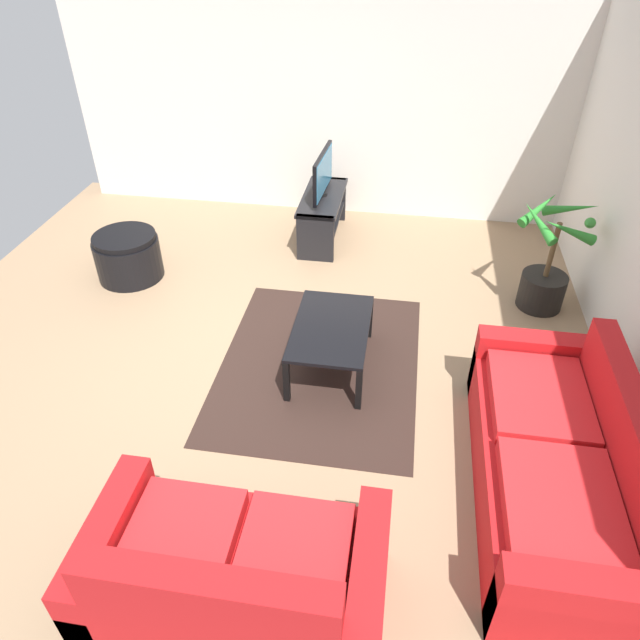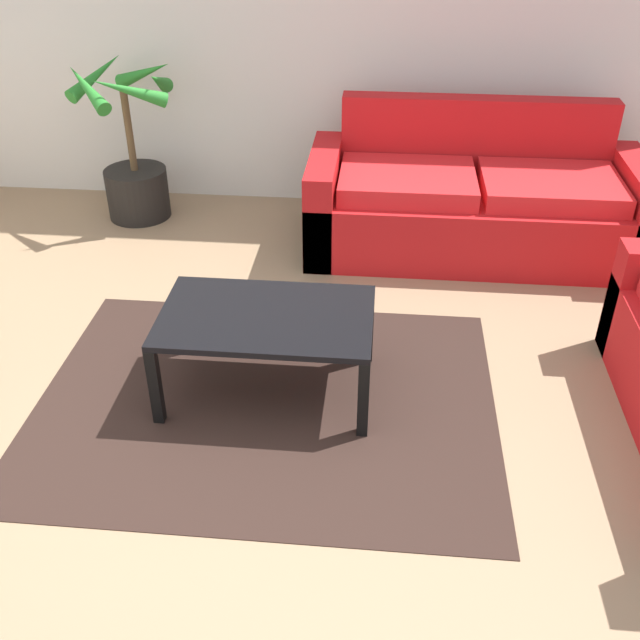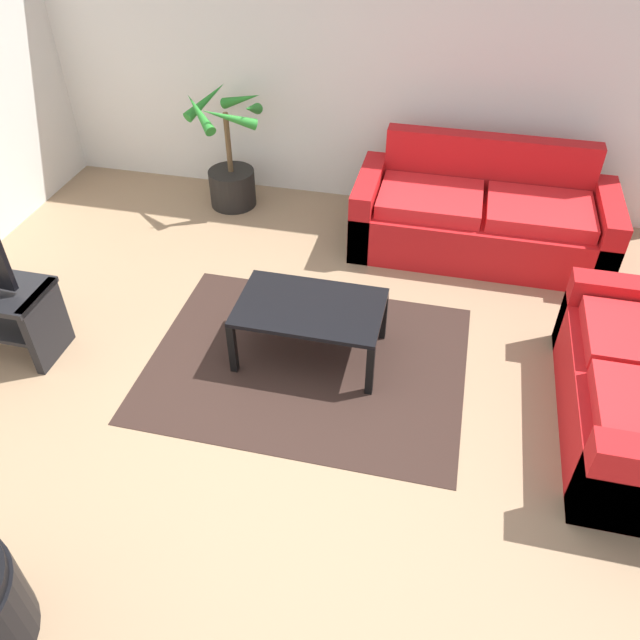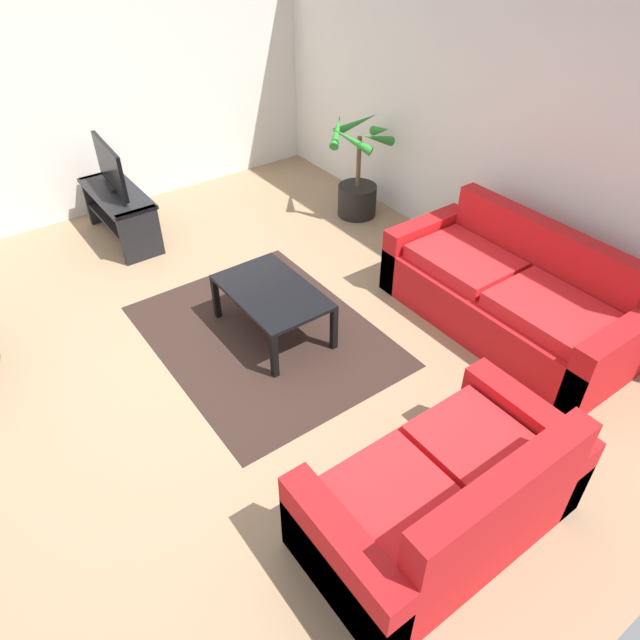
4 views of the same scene
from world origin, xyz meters
name	(u,v)px [view 2 (image 2 of 4)]	position (x,y,z in m)	size (l,w,h in m)	color
ground_plane	(225,479)	(0.00, 0.00, 0.00)	(6.60, 6.60, 0.00)	#937556
wall_back	(302,9)	(0.00, 3.00, 1.35)	(6.00, 0.06, 2.70)	silver
couch_main	(474,205)	(1.20, 2.28, 0.30)	(2.14, 0.90, 0.90)	red
coffee_table	(267,324)	(0.10, 0.63, 0.38)	(1.00, 0.63, 0.44)	black
area_rug	(266,400)	(0.10, 0.53, 0.00)	(2.20, 1.70, 0.01)	black
potted_palm	(134,165)	(-1.14, 2.55, 0.39)	(0.74, 0.74, 1.10)	black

